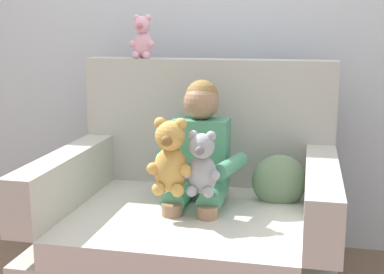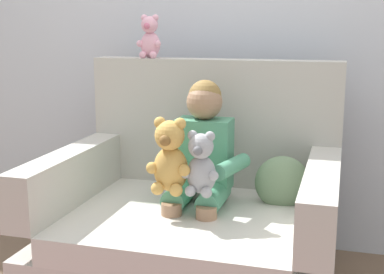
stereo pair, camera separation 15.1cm
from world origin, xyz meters
name	(u,v)px [view 1 (the left image)]	position (x,y,z in m)	size (l,w,h in m)	color
back_wall	(219,17)	(0.00, 0.76, 1.30)	(6.00, 0.10, 2.60)	silver
armchair	(193,225)	(0.00, 0.06, 0.32)	(1.31, 1.03, 1.08)	#BCB7AD
seated_child	(199,160)	(0.02, 0.09, 0.64)	(0.45, 0.39, 0.82)	#4C9370
plush_grey	(202,165)	(0.07, -0.10, 0.66)	(0.17, 0.14, 0.28)	#9E9EA3
plush_honey	(171,158)	(-0.06, -0.11, 0.69)	(0.20, 0.16, 0.34)	gold
plush_pink_on_backrest	(143,38)	(-0.35, 0.44, 1.19)	(0.14, 0.11, 0.23)	#EAA8BC
throw_pillow	(279,181)	(0.39, 0.20, 0.52)	(0.26, 0.12, 0.26)	slate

